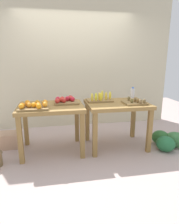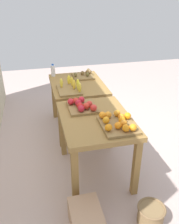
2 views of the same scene
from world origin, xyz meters
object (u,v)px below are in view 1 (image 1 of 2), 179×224
Objects in this scene: kiwi_bin at (135,102)px; watermelon_pile at (168,140)px; water_bottle at (133,93)px; display_table_left at (51,112)px; apple_bin at (66,101)px; cardboard_produce_box at (7,140)px; orange_bin at (34,106)px; display_table_right at (117,109)px; banana_crate at (100,99)px.

kiwi_bin is 0.94m from watermelon_pile.
water_bottle reaches higher than kiwi_bin.
display_table_left is 0.32m from apple_bin.
cardboard_produce_box is (-2.17, 0.45, -0.69)m from kiwi_bin.
display_table_left is 2.35× the size of orange_bin.
display_table_right is 1.38m from orange_bin.
banana_crate is (1.10, 0.33, 0.00)m from orange_bin.
kiwi_bin reaches higher than display_table_right.
apple_bin is 1.93× the size of water_bottle.
water_bottle is at bearing 9.68° from apple_bin.
apple_bin reaches higher than cardboard_produce_box.
apple_bin is (0.49, 0.29, 0.00)m from orange_bin.
orange_bin reaches higher than display_table_right.
kiwi_bin is at bearing -30.44° from display_table_right.
display_table_left is 1.01m from cardboard_produce_box.
banana_crate reaches higher than watermelon_pile.
orange_bin is 2.35m from watermelon_pile.
water_bottle is 1.06m from watermelon_pile.
kiwi_bin is 2.32m from cardboard_produce_box.
kiwi_bin is (1.38, -0.15, 0.15)m from display_table_left.
display_table_left is 1.39m from kiwi_bin.
orange_bin is (-0.24, -0.18, 0.16)m from display_table_left.
apple_bin reaches higher than watermelon_pile.
cardboard_produce_box is at bearing 174.89° from banana_crate.
water_bottle reaches higher than watermelon_pile.
apple_bin reaches higher than kiwi_bin.
orange_bin is 1.11× the size of cardboard_produce_box.
display_table_left is 0.88m from banana_crate.
banana_crate is 0.70m from water_bottle.
display_table_right reaches higher than watermelon_pile.
water_bottle reaches higher than display_table_left.
banana_crate reaches higher than display_table_left.
orange_bin reaches higher than kiwi_bin.
orange_bin is 2.13× the size of water_bottle.
watermelon_pile is at bearing -50.65° from water_bottle.
orange_bin reaches higher than display_table_left.
orange_bin is 1.02m from cardboard_produce_box.
display_table_left and display_table_right have the same top height.
apple_bin reaches higher than orange_bin.
watermelon_pile is (1.15, -0.39, -0.71)m from banana_crate.
watermelon_pile is (0.88, -0.24, -0.55)m from display_table_right.
watermelon_pile is at bearing -1.59° from orange_bin.
watermelon_pile is (0.62, -0.09, -0.69)m from kiwi_bin.
kiwi_bin is (0.26, -0.15, 0.15)m from display_table_right.
banana_crate reaches higher than display_table_right.
banana_crate is 1.40m from watermelon_pile.
display_table_left is 0.34m from orange_bin.
kiwi_bin is 0.51m from water_bottle.
orange_bin is 1.62m from kiwi_bin.
kiwi_bin is at bearing -30.08° from banana_crate.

